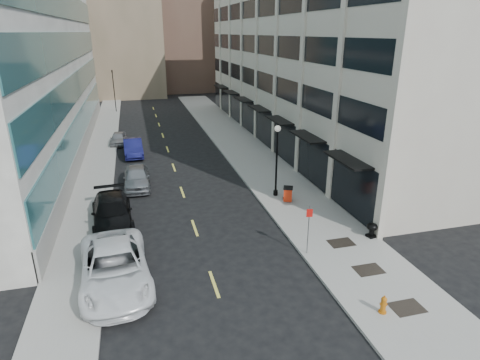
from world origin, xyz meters
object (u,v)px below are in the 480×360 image
car_grey_sedan (118,138)px  sign_post (309,224)px  traffic_signal (112,73)px  trash_bin (288,193)px  car_blue_sedan (133,148)px  urn_planter (372,229)px  car_white_van (115,267)px  car_silver_sedan (137,177)px  fire_hydrant (383,304)px  lamppost (277,154)px  car_black_pickup (112,212)px

car_grey_sedan → sign_post: 27.91m
traffic_signal → trash_bin: bearing=-71.9°
traffic_signal → trash_bin: (12.36, -37.89, -5.01)m
car_grey_sedan → sign_post: size_ratio=1.38×
car_blue_sedan → trash_bin: bearing=-57.0°
urn_planter → car_grey_sedan: bearing=119.7°
car_white_van → trash_bin: car_white_van is taller
traffic_signal → car_blue_sedan: (2.15, -23.41, -4.92)m
car_white_van → car_silver_sedan: car_white_van is taller
car_blue_sedan → sign_post: 23.02m
car_blue_sedan → urn_planter: size_ratio=5.61×
car_white_van → car_silver_sedan: bearing=79.9°
fire_hydrant → urn_planter: 6.80m
car_silver_sedan → lamppost: 10.89m
car_black_pickup → car_silver_sedan: car_black_pickup is taller
lamppost → fire_hydrant: bearing=-90.0°
car_blue_sedan → sign_post: bearing=-70.1°
car_white_van → car_black_pickup: (-0.34, 6.59, -0.09)m
traffic_signal → car_blue_sedan: traffic_signal is taller
fire_hydrant → urn_planter: urn_planter is taller
car_grey_sedan → urn_planter: size_ratio=4.39×
sign_post → lamppost: bearing=94.3°
car_blue_sedan → lamppost: bearing=-55.8°
car_grey_sedan → trash_bin: 22.42m
traffic_signal → sign_post: traffic_signal is taller
car_grey_sedan → fire_hydrant: bearing=-64.9°
car_silver_sedan → trash_bin: bearing=-29.4°
car_white_van → trash_bin: (11.31, 6.95, -0.22)m
car_white_van → car_silver_sedan: (1.26, 12.73, -0.11)m
traffic_signal → urn_planter: 46.79m
car_black_pickup → car_blue_sedan: bearing=80.3°
car_grey_sedan → fire_hydrant: (11.20, -31.27, -0.10)m
trash_bin → urn_planter: bearing=-41.6°
traffic_signal → car_grey_sedan: size_ratio=1.84×
trash_bin → sign_post: bearing=-78.7°
car_blue_sedan → car_grey_sedan: size_ratio=1.28×
traffic_signal → car_black_pickup: (0.70, -38.25, -4.88)m
traffic_signal → car_silver_sedan: size_ratio=1.45×
car_blue_sedan → trash_bin: size_ratio=4.66×
car_black_pickup → urn_planter: 15.51m
lamppost → urn_planter: 8.41m
car_silver_sedan → lamppost: (9.60, -4.54, 2.40)m
car_white_van → urn_planter: size_ratio=7.73×
car_blue_sedan → traffic_signal: bearing=93.0°
car_silver_sedan → sign_post: 15.25m
car_white_van → urn_planter: bearing=-1.1°
fire_hydrant → trash_bin: (0.46, 12.11, 0.16)m
car_silver_sedan → car_black_pickup: bearing=-104.0°
car_white_van → lamppost: 13.79m
car_white_van → lamppost: (10.86, 8.19, 2.29)m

